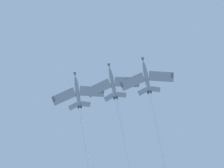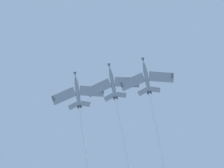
{
  "view_description": "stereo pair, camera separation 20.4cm",
  "coord_description": "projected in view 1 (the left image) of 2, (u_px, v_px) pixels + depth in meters",
  "views": [
    {
      "loc": [
        8.6,
        7.71,
        1.6
      ],
      "look_at": [
        -12.06,
        5.14,
        102.57
      ],
      "focal_mm": 45.01,
      "sensor_mm": 36.0,
      "label": 1
    },
    {
      "loc": [
        8.62,
        7.5,
        1.6
      ],
      "look_at": [
        -12.06,
        5.14,
        102.57
      ],
      "focal_mm": 45.01,
      "sensor_mm": 36.0,
      "label": 2
    }
  ],
  "objects": [
    {
      "name": "jet_inner_left",
      "position": [
        153.0,
        111.0,
        99.56
      ],
      "size": [
        49.69,
        20.11,
        22.63
      ],
      "color": "gray"
    },
    {
      "name": "jet_centre",
      "position": [
        118.0,
        107.0,
        101.27
      ],
      "size": [
        43.27,
        20.07,
        20.29
      ],
      "color": "gray"
    },
    {
      "name": "jet_inner_right",
      "position": [
        82.0,
        122.0,
        101.43
      ],
      "size": [
        48.35,
        20.12,
        21.44
      ],
      "color": "gray"
    }
  ]
}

